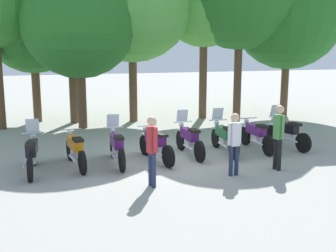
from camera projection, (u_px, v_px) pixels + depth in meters
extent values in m
plane|color=#9E9B93|center=(173.00, 158.00, 12.70)|extent=(80.00, 80.00, 0.00)
cylinder|color=black|center=(35.00, 154.00, 11.90)|extent=(0.14, 0.65, 0.64)
cylinder|color=black|center=(30.00, 169.00, 10.42)|extent=(0.14, 0.65, 0.64)
cube|color=silver|center=(34.00, 142.00, 11.84)|extent=(0.14, 0.37, 0.04)
cube|color=black|center=(32.00, 148.00, 11.14)|extent=(0.32, 0.96, 0.30)
cube|color=silver|center=(32.00, 158.00, 11.15)|extent=(0.25, 0.41, 0.24)
cube|color=black|center=(30.00, 144.00, 10.73)|extent=(0.27, 0.45, 0.08)
cylinder|color=silver|center=(34.00, 144.00, 11.76)|extent=(0.06, 0.23, 0.64)
cylinder|color=silver|center=(33.00, 133.00, 11.61)|extent=(0.62, 0.08, 0.04)
sphere|color=silver|center=(33.00, 136.00, 11.76)|extent=(0.17, 0.17, 0.16)
cylinder|color=silver|center=(25.00, 164.00, 10.84)|extent=(0.11, 0.70, 0.07)
cube|color=silver|center=(32.00, 126.00, 11.63)|extent=(0.37, 0.16, 0.39)
cylinder|color=black|center=(70.00, 150.00, 12.39)|extent=(0.19, 0.65, 0.64)
cylinder|color=black|center=(82.00, 163.00, 11.01)|extent=(0.19, 0.65, 0.64)
cube|color=silver|center=(69.00, 139.00, 12.32)|extent=(0.17, 0.37, 0.04)
cube|color=orange|center=(75.00, 143.00, 11.68)|extent=(0.39, 0.98, 0.30)
cube|color=silver|center=(76.00, 153.00, 11.68)|extent=(0.27, 0.43, 0.24)
cube|color=black|center=(78.00, 140.00, 11.28)|extent=(0.30, 0.47, 0.08)
cylinder|color=silver|center=(70.00, 140.00, 12.25)|extent=(0.08, 0.23, 0.64)
cylinder|color=silver|center=(70.00, 129.00, 12.10)|extent=(0.62, 0.12, 0.04)
sphere|color=silver|center=(70.00, 133.00, 12.24)|extent=(0.18, 0.18, 0.16)
cylinder|color=silver|center=(72.00, 158.00, 11.36)|extent=(0.16, 0.70, 0.07)
cylinder|color=black|center=(113.00, 147.00, 12.70)|extent=(0.11, 0.64, 0.64)
cylinder|color=black|center=(122.00, 160.00, 11.24)|extent=(0.11, 0.64, 0.64)
cube|color=silver|center=(113.00, 136.00, 12.64)|extent=(0.13, 0.36, 0.04)
cube|color=#59196B|center=(117.00, 141.00, 11.95)|extent=(0.28, 0.95, 0.30)
cube|color=silver|center=(117.00, 151.00, 11.95)|extent=(0.23, 0.40, 0.24)
cube|color=black|center=(119.00, 138.00, 11.54)|extent=(0.25, 0.44, 0.08)
cylinder|color=silver|center=(113.00, 138.00, 12.56)|extent=(0.05, 0.23, 0.64)
cylinder|color=silver|center=(113.00, 127.00, 12.41)|extent=(0.62, 0.05, 0.04)
sphere|color=silver|center=(113.00, 130.00, 12.55)|extent=(0.16, 0.16, 0.16)
cylinder|color=silver|center=(113.00, 156.00, 11.64)|extent=(0.08, 0.70, 0.07)
cube|color=silver|center=(113.00, 120.00, 12.43)|extent=(0.36, 0.14, 0.39)
cylinder|color=black|center=(145.00, 145.00, 12.97)|extent=(0.22, 0.65, 0.64)
cylinder|color=black|center=(168.00, 156.00, 11.63)|extent=(0.22, 0.65, 0.64)
cube|color=silver|center=(145.00, 134.00, 12.91)|extent=(0.18, 0.38, 0.04)
cube|color=#59196B|center=(155.00, 139.00, 12.28)|extent=(0.43, 0.98, 0.30)
cube|color=silver|center=(156.00, 148.00, 12.28)|extent=(0.29, 0.43, 0.24)
cube|color=black|center=(161.00, 135.00, 11.89)|extent=(0.32, 0.48, 0.08)
cylinder|color=silver|center=(146.00, 136.00, 12.83)|extent=(0.09, 0.23, 0.64)
cylinder|color=silver|center=(147.00, 126.00, 12.69)|extent=(0.62, 0.15, 0.04)
sphere|color=silver|center=(146.00, 129.00, 12.83)|extent=(0.19, 0.19, 0.16)
cylinder|color=silver|center=(156.00, 153.00, 11.96)|extent=(0.20, 0.70, 0.07)
cylinder|color=black|center=(181.00, 140.00, 13.62)|extent=(0.12, 0.64, 0.64)
cylinder|color=black|center=(200.00, 151.00, 12.18)|extent=(0.12, 0.64, 0.64)
cube|color=silver|center=(181.00, 130.00, 13.56)|extent=(0.13, 0.36, 0.04)
cube|color=#59196B|center=(189.00, 134.00, 12.88)|extent=(0.29, 0.96, 0.30)
cube|color=silver|center=(190.00, 143.00, 12.89)|extent=(0.23, 0.41, 0.24)
cube|color=black|center=(194.00, 131.00, 12.47)|extent=(0.25, 0.45, 0.08)
cylinder|color=silver|center=(182.00, 131.00, 13.48)|extent=(0.06, 0.23, 0.64)
cylinder|color=silver|center=(183.00, 122.00, 13.33)|extent=(0.62, 0.06, 0.04)
sphere|color=silver|center=(181.00, 125.00, 13.47)|extent=(0.17, 0.17, 0.16)
cylinder|color=silver|center=(188.00, 148.00, 12.57)|extent=(0.09, 0.70, 0.07)
cube|color=silver|center=(182.00, 115.00, 13.35)|extent=(0.36, 0.14, 0.39)
cylinder|color=black|center=(216.00, 138.00, 13.95)|extent=(0.14, 0.64, 0.64)
cylinder|color=black|center=(234.00, 149.00, 12.47)|extent=(0.14, 0.64, 0.64)
cube|color=silver|center=(216.00, 128.00, 13.88)|extent=(0.14, 0.37, 0.04)
cube|color=#1E6033|center=(224.00, 132.00, 13.19)|extent=(0.32, 0.96, 0.30)
cube|color=silver|center=(224.00, 141.00, 13.19)|extent=(0.24, 0.41, 0.24)
cube|color=black|center=(229.00, 129.00, 12.77)|extent=(0.27, 0.45, 0.08)
cylinder|color=silver|center=(217.00, 129.00, 13.80)|extent=(0.06, 0.23, 0.64)
cylinder|color=silver|center=(218.00, 120.00, 13.65)|extent=(0.62, 0.07, 0.04)
sphere|color=silver|center=(217.00, 123.00, 13.80)|extent=(0.17, 0.17, 0.16)
cylinder|color=silver|center=(223.00, 145.00, 12.88)|extent=(0.11, 0.70, 0.07)
cube|color=silver|center=(218.00, 114.00, 13.67)|extent=(0.37, 0.15, 0.39)
cylinder|color=black|center=(245.00, 136.00, 14.32)|extent=(0.10, 0.64, 0.64)
cylinder|color=black|center=(268.00, 146.00, 12.86)|extent=(0.10, 0.64, 0.64)
cube|color=silver|center=(246.00, 126.00, 14.25)|extent=(0.12, 0.36, 0.04)
cube|color=#59196B|center=(256.00, 130.00, 13.57)|extent=(0.27, 0.95, 0.30)
cube|color=silver|center=(256.00, 138.00, 13.57)|extent=(0.22, 0.40, 0.24)
cube|color=black|center=(262.00, 126.00, 13.16)|extent=(0.24, 0.44, 0.08)
cylinder|color=silver|center=(247.00, 127.00, 14.17)|extent=(0.05, 0.23, 0.64)
cylinder|color=silver|center=(248.00, 118.00, 14.03)|extent=(0.62, 0.04, 0.04)
sphere|color=silver|center=(246.00, 121.00, 14.17)|extent=(0.16, 0.16, 0.16)
cylinder|color=silver|center=(256.00, 142.00, 13.26)|extent=(0.07, 0.70, 0.07)
cylinder|color=black|center=(272.00, 134.00, 14.64)|extent=(0.19, 0.65, 0.64)
cylinder|color=black|center=(303.00, 143.00, 13.26)|extent=(0.19, 0.65, 0.64)
cube|color=silver|center=(272.00, 124.00, 14.58)|extent=(0.17, 0.37, 0.04)
cube|color=black|center=(286.00, 128.00, 13.93)|extent=(0.39, 0.98, 0.30)
cube|color=silver|center=(287.00, 136.00, 13.94)|extent=(0.27, 0.43, 0.24)
cube|color=black|center=(295.00, 124.00, 13.54)|extent=(0.30, 0.47, 0.08)
cylinder|color=silver|center=(274.00, 125.00, 14.50)|extent=(0.08, 0.23, 0.64)
cylinder|color=silver|center=(276.00, 116.00, 14.36)|extent=(0.62, 0.12, 0.04)
sphere|color=silver|center=(273.00, 119.00, 14.49)|extent=(0.18, 0.18, 0.16)
cylinder|color=silver|center=(289.00, 140.00, 13.61)|extent=(0.17, 0.70, 0.07)
cube|color=silver|center=(275.00, 110.00, 14.37)|extent=(0.37, 0.18, 0.39)
cylinder|color=black|center=(275.00, 154.00, 11.46)|extent=(0.13, 0.13, 0.88)
cylinder|color=black|center=(279.00, 155.00, 11.31)|extent=(0.13, 0.13, 0.88)
cube|color=#4C8C47|center=(279.00, 127.00, 11.24)|extent=(0.23, 0.25, 0.66)
cylinder|color=#4C8C47|center=(275.00, 125.00, 11.38)|extent=(0.09, 0.09, 0.62)
cylinder|color=#4C8C47|center=(283.00, 127.00, 11.10)|extent=(0.09, 0.09, 0.62)
sphere|color=#DBAD89|center=(280.00, 110.00, 11.15)|extent=(0.27, 0.27, 0.24)
cylinder|color=#232D4C|center=(237.00, 160.00, 10.93)|extent=(0.12, 0.12, 0.81)
cylinder|color=#232D4C|center=(231.00, 161.00, 10.86)|extent=(0.12, 0.12, 0.81)
cube|color=silver|center=(235.00, 134.00, 10.76)|extent=(0.24, 0.22, 0.61)
cylinder|color=silver|center=(240.00, 133.00, 10.82)|extent=(0.09, 0.09, 0.58)
cylinder|color=silver|center=(229.00, 134.00, 10.70)|extent=(0.09, 0.09, 0.58)
sphere|color=#DBAD89|center=(235.00, 117.00, 10.68)|extent=(0.24, 0.24, 0.22)
cylinder|color=#232D4C|center=(151.00, 169.00, 10.11)|extent=(0.13, 0.13, 0.84)
cylinder|color=#232D4C|center=(154.00, 171.00, 9.96)|extent=(0.13, 0.13, 0.84)
cube|color=#B22D33|center=(152.00, 140.00, 9.89)|extent=(0.24, 0.25, 0.63)
cylinder|color=#B22D33|center=(149.00, 138.00, 10.03)|extent=(0.09, 0.09, 0.60)
cylinder|color=#B22D33|center=(155.00, 141.00, 9.75)|extent=(0.09, 0.09, 0.60)
sphere|color=#DBAD89|center=(152.00, 121.00, 9.81)|extent=(0.27, 0.27, 0.23)
cylinder|color=brown|center=(36.00, 91.00, 18.54)|extent=(0.36, 0.36, 2.82)
sphere|color=#236623|center=(32.00, 23.00, 17.99)|extent=(4.31, 4.31, 4.31)
cylinder|color=brown|center=(73.00, 81.00, 18.25)|extent=(0.36, 0.36, 3.72)
sphere|color=#2D7A28|center=(70.00, 9.00, 17.68)|extent=(3.40, 3.40, 3.40)
cylinder|color=brown|center=(82.00, 95.00, 17.10)|extent=(0.36, 0.36, 2.76)
sphere|color=#236623|center=(79.00, 19.00, 16.53)|extent=(4.70, 4.70, 4.70)
cylinder|color=brown|center=(133.00, 83.00, 18.65)|extent=(0.36, 0.36, 3.46)
cylinder|color=brown|center=(203.00, 77.00, 19.46)|extent=(0.36, 0.36, 3.89)
sphere|color=#4C9E3D|center=(204.00, 3.00, 18.83)|extent=(3.95, 3.95, 3.95)
cylinder|color=brown|center=(238.00, 76.00, 19.29)|extent=(0.36, 0.36, 3.99)
cylinder|color=brown|center=(285.00, 85.00, 20.17)|extent=(0.36, 0.36, 3.05)
sphere|color=#236623|center=(288.00, 13.00, 19.53)|extent=(5.25, 5.25, 5.25)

